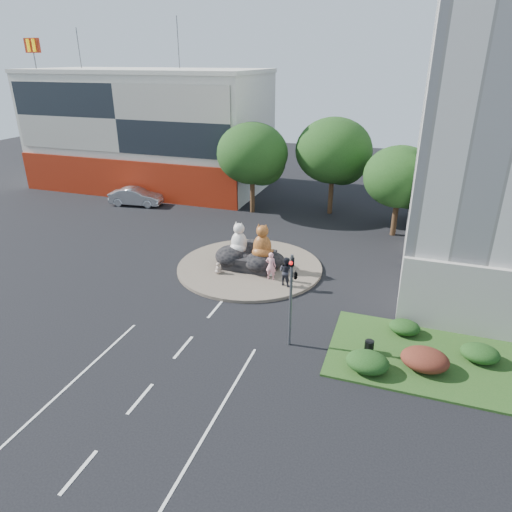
% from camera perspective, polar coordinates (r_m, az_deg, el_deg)
% --- Properties ---
extents(ground, '(120.00, 120.00, 0.00)m').
position_cam_1_polar(ground, '(23.81, -9.07, -11.22)').
color(ground, black).
rests_on(ground, ground).
extents(roundabout_island, '(10.00, 10.00, 0.20)m').
position_cam_1_polar(roundabout_island, '(31.71, -0.80, -1.37)').
color(roundabout_island, brown).
rests_on(roundabout_island, ground).
extents(rock_plinth, '(3.20, 2.60, 0.90)m').
position_cam_1_polar(rock_plinth, '(31.48, -0.80, -0.46)').
color(rock_plinth, black).
rests_on(rock_plinth, roundabout_island).
extents(shophouse_block, '(25.20, 12.30, 17.40)m').
position_cam_1_polar(shophouse_block, '(53.33, -13.09, 15.14)').
color(shophouse_block, silver).
rests_on(shophouse_block, ground).
extents(grass_verge, '(10.00, 6.00, 0.12)m').
position_cam_1_polar(grass_verge, '(24.23, 21.37, -11.91)').
color(grass_verge, '#1A4316').
rests_on(grass_verge, ground).
extents(tree_left, '(6.46, 6.46, 8.27)m').
position_cam_1_polar(tree_left, '(42.24, -0.35, 12.35)').
color(tree_left, '#382314').
rests_on(tree_left, ground).
extents(tree_mid, '(6.84, 6.84, 8.76)m').
position_cam_1_polar(tree_mid, '(42.40, 9.77, 12.49)').
color(tree_mid, '#382314').
rests_on(tree_mid, ground).
extents(tree_right, '(5.70, 5.70, 7.30)m').
position_cam_1_polar(tree_right, '(38.16, 17.61, 9.08)').
color(tree_right, '#382314').
rests_on(tree_right, ground).
extents(hedge_near_green, '(2.00, 1.60, 0.90)m').
position_cam_1_polar(hedge_near_green, '(22.20, 13.77, -12.75)').
color(hedge_near_green, '#173410').
rests_on(hedge_near_green, grass_verge).
extents(hedge_red, '(2.20, 1.76, 0.99)m').
position_cam_1_polar(hedge_red, '(23.05, 20.36, -12.03)').
color(hedge_red, '#471E13').
rests_on(hedge_red, grass_verge).
extents(hedge_mid_green, '(1.80, 1.44, 0.81)m').
position_cam_1_polar(hedge_mid_green, '(24.66, 26.20, -10.85)').
color(hedge_mid_green, '#173410').
rests_on(hedge_mid_green, grass_verge).
extents(hedge_back_green, '(1.60, 1.28, 0.72)m').
position_cam_1_polar(hedge_back_green, '(25.43, 18.07, -8.46)').
color(hedge_back_green, '#173410').
rests_on(hedge_back_green, grass_verge).
extents(traffic_light, '(0.44, 1.24, 5.00)m').
position_cam_1_polar(traffic_light, '(21.94, 4.67, -3.19)').
color(traffic_light, '#595B60').
rests_on(traffic_light, ground).
extents(street_lamp, '(2.34, 0.22, 8.06)m').
position_cam_1_polar(street_lamp, '(26.77, 24.36, 1.94)').
color(street_lamp, '#595B60').
rests_on(street_lamp, ground).
extents(cat_white, '(1.54, 1.41, 2.21)m').
position_cam_1_polar(cat_white, '(31.18, -2.13, 2.37)').
color(cat_white, silver).
rests_on(cat_white, rock_plinth).
extents(cat_tabby, '(1.57, 1.40, 2.38)m').
position_cam_1_polar(cat_tabby, '(30.33, 0.79, 1.94)').
color(cat_tabby, '#C78229').
rests_on(cat_tabby, rock_plinth).
extents(kitten_calico, '(0.62, 0.60, 0.79)m').
position_cam_1_polar(kitten_calico, '(30.53, -4.74, -1.46)').
color(kitten_calico, silver).
rests_on(kitten_calico, roundabout_island).
extents(kitten_white, '(0.55, 0.56, 0.71)m').
position_cam_1_polar(kitten_white, '(30.06, 1.86, -1.89)').
color(kitten_white, white).
rests_on(kitten_white, roundabout_island).
extents(pedestrian_pink, '(0.69, 0.46, 1.89)m').
position_cam_1_polar(pedestrian_pink, '(29.38, 1.87, -1.25)').
color(pedestrian_pink, pink).
rests_on(pedestrian_pink, roundabout_island).
extents(pedestrian_dark, '(1.11, 0.98, 1.90)m').
position_cam_1_polar(pedestrian_dark, '(28.70, 3.74, -1.91)').
color(pedestrian_dark, '#21222A').
rests_on(pedestrian_dark, roundabout_island).
extents(parked_car, '(5.42, 2.59, 1.71)m').
position_cam_1_polar(parked_car, '(46.89, -14.76, 7.19)').
color(parked_car, '#ADB1B5').
rests_on(parked_car, ground).
extents(litter_bin, '(0.55, 0.55, 0.64)m').
position_cam_1_polar(litter_bin, '(23.48, 13.95, -10.93)').
color(litter_bin, black).
rests_on(litter_bin, grass_verge).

